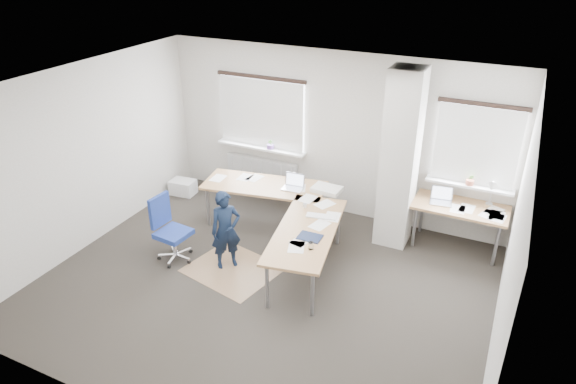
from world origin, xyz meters
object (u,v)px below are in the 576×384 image
at_px(task_chair, 173,242).
at_px(person, 226,230).
at_px(desk_side, 461,209).
at_px(desk_main, 287,207).

distance_m(task_chair, person, 0.91).
xyz_separation_m(task_chair, person, (0.83, 0.20, 0.32)).
bearing_deg(desk_side, task_chair, -149.75).
xyz_separation_m(desk_main, person, (-0.57, -0.86, -0.09)).
relative_size(desk_main, desk_side, 2.00).
height_order(desk_main, task_chair, task_chair).
height_order(task_chair, person, person).
height_order(desk_main, desk_side, desk_side).
bearing_deg(task_chair, desk_side, 34.90).
height_order(desk_main, person, person).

